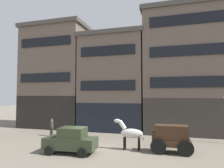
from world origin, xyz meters
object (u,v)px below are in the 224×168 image
Objects in this scene: sedan_dark at (71,140)px; pedestrian_officer at (52,126)px; draft_horse at (130,133)px; cargo_wagon at (171,137)px.

pedestrian_officer is (-4.87, 5.08, 0.07)m from sedan_dark.
sedan_dark is at bearing -46.21° from pedestrian_officer.
draft_horse is 0.62× the size of sedan_dark.
draft_horse is at bearing -18.86° from pedestrian_officer.
pedestrian_officer is (-11.73, 3.00, -0.17)m from cargo_wagon.
sedan_dark reaches higher than pedestrian_officer.
cargo_wagon is 1.62× the size of pedestrian_officer.
cargo_wagon is at bearing 0.00° from draft_horse.
pedestrian_officer is (-8.78, 3.00, -0.29)m from draft_horse.
draft_horse is at bearing 28.10° from sedan_dark.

